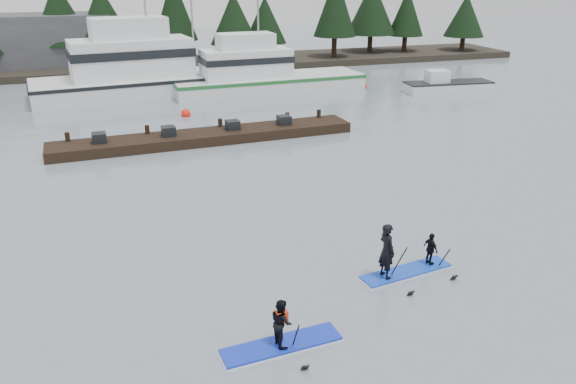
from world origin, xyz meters
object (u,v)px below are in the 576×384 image
object	(u,v)px
fishing_boat_large	(157,83)
floating_dock	(206,137)
paddleboard_solo	(281,332)
fishing_boat_medium	(263,83)
paddleboard_duo	(401,256)

from	to	relation	value
fishing_boat_large	floating_dock	world-z (taller)	fishing_boat_large
floating_dock	paddleboard_solo	bearing A→B (deg)	-97.36
fishing_boat_medium	fishing_boat_large	bearing A→B (deg)	165.79
paddleboard_solo	floating_dock	bearing A→B (deg)	80.90
floating_dock	paddleboard_solo	xyz separation A→B (m)	(-1.41, -18.26, 0.19)
fishing_boat_large	floating_dock	distance (m)	13.80
floating_dock	paddleboard_solo	world-z (taller)	paddleboard_solo
fishing_boat_medium	paddleboard_duo	world-z (taller)	fishing_boat_medium
paddleboard_solo	paddleboard_duo	size ratio (longest dim) A/B	1.01
fishing_boat_medium	paddleboard_duo	size ratio (longest dim) A/B	4.78
fishing_boat_medium	paddleboard_solo	distance (m)	31.43
fishing_boat_medium	paddleboard_solo	size ratio (longest dim) A/B	4.75
paddleboard_solo	paddleboard_duo	xyz separation A→B (m)	(4.49, 2.25, 0.20)
fishing_boat_large	paddleboard_duo	distance (m)	30.06
fishing_boat_large	paddleboard_duo	xyz separation A→B (m)	(4.35, -29.74, -0.14)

